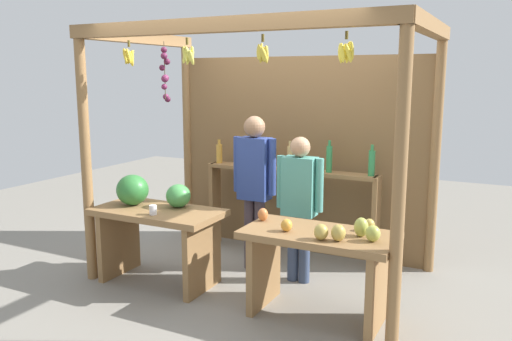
{
  "coord_description": "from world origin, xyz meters",
  "views": [
    {
      "loc": [
        2.23,
        -4.59,
        2.01
      ],
      "look_at": [
        0.0,
        -0.17,
        1.12
      ],
      "focal_mm": 36.61,
      "sensor_mm": 36.0,
      "label": 1
    }
  ],
  "objects": [
    {
      "name": "ground_plane",
      "position": [
        0.0,
        0.0,
        0.0
      ],
      "size": [
        12.0,
        12.0,
        0.0
      ],
      "primitive_type": "plane",
      "color": "gray",
      "rests_on": "ground"
    },
    {
      "name": "vendor_man",
      "position": [
        -0.16,
        0.1,
        0.97
      ],
      "size": [
        0.48,
        0.22,
        1.62
      ],
      "rotation": [
        0.0,
        0.0,
        -0.14
      ],
      "color": "#463941",
      "rests_on": "ground"
    },
    {
      "name": "vendor_woman",
      "position": [
        0.39,
        -0.01,
        0.85
      ],
      "size": [
        0.48,
        0.2,
        1.45
      ],
      "rotation": [
        0.0,
        0.0,
        -0.02
      ],
      "color": "#364565",
      "rests_on": "ground"
    },
    {
      "name": "fruit_counter_left",
      "position": [
        -0.89,
        -0.63,
        0.64
      ],
      "size": [
        1.26,
        0.64,
        1.05
      ],
      "color": "olive",
      "rests_on": "ground"
    },
    {
      "name": "market_stall",
      "position": [
        -0.0,
        0.41,
        1.43
      ],
      "size": [
        3.13,
        1.85,
        2.48
      ],
      "color": "olive",
      "rests_on": "ground"
    },
    {
      "name": "fruit_counter_right",
      "position": [
        0.84,
        -0.66,
        0.56
      ],
      "size": [
        1.26,
        0.64,
        0.9
      ],
      "color": "olive",
      "rests_on": "ground"
    },
    {
      "name": "bottle_shelf_unit",
      "position": [
        0.0,
        0.65,
        0.78
      ],
      "size": [
        2.0,
        0.22,
        1.34
      ],
      "color": "olive",
      "rests_on": "ground"
    }
  ]
}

